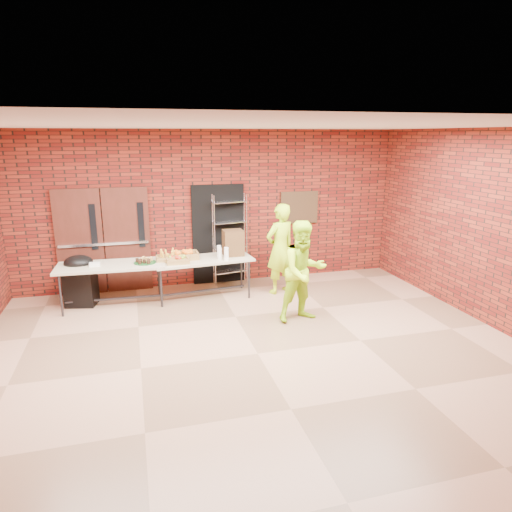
{
  "coord_description": "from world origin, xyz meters",
  "views": [
    {
      "loc": [
        -1.62,
        -5.82,
        3.08
      ],
      "look_at": [
        0.36,
        1.4,
        1.09
      ],
      "focal_mm": 32.0,
      "sensor_mm": 36.0,
      "label": 1
    }
  ],
  "objects_px": {
    "coffee_dispenser": "(233,243)",
    "volunteer_man": "(304,271)",
    "wire_rack": "(230,240)",
    "covered_grill": "(80,280)",
    "table_left": "(111,268)",
    "table_right": "(203,262)",
    "volunteer_woman": "(280,249)"
  },
  "relations": [
    {
      "from": "table_left",
      "to": "covered_grill",
      "type": "xyz_separation_m",
      "value": [
        -0.58,
        0.2,
        -0.25
      ]
    },
    {
      "from": "table_left",
      "to": "table_right",
      "type": "distance_m",
      "value": 1.69
    },
    {
      "from": "table_left",
      "to": "covered_grill",
      "type": "bearing_deg",
      "value": 163.56
    },
    {
      "from": "table_right",
      "to": "coffee_dispenser",
      "type": "height_order",
      "value": "coffee_dispenser"
    },
    {
      "from": "table_right",
      "to": "volunteer_man",
      "type": "bearing_deg",
      "value": -52.92
    },
    {
      "from": "wire_rack",
      "to": "coffee_dispenser",
      "type": "bearing_deg",
      "value": -107.3
    },
    {
      "from": "covered_grill",
      "to": "volunteer_woman",
      "type": "height_order",
      "value": "volunteer_woman"
    },
    {
      "from": "covered_grill",
      "to": "volunteer_man",
      "type": "relative_size",
      "value": 0.56
    },
    {
      "from": "coffee_dispenser",
      "to": "covered_grill",
      "type": "distance_m",
      "value": 2.95
    },
    {
      "from": "wire_rack",
      "to": "table_right",
      "type": "xyz_separation_m",
      "value": [
        -0.69,
        -0.71,
        -0.25
      ]
    },
    {
      "from": "table_right",
      "to": "coffee_dispenser",
      "type": "relative_size",
      "value": 3.86
    },
    {
      "from": "table_left",
      "to": "volunteer_woman",
      "type": "distance_m",
      "value": 3.22
    },
    {
      "from": "wire_rack",
      "to": "covered_grill",
      "type": "relative_size",
      "value": 1.99
    },
    {
      "from": "coffee_dispenser",
      "to": "table_right",
      "type": "bearing_deg",
      "value": -169.81
    },
    {
      "from": "table_left",
      "to": "coffee_dispenser",
      "type": "relative_size",
      "value": 3.89
    },
    {
      "from": "volunteer_woman",
      "to": "volunteer_man",
      "type": "bearing_deg",
      "value": 66.66
    },
    {
      "from": "wire_rack",
      "to": "volunteer_man",
      "type": "xyz_separation_m",
      "value": [
        0.77,
        -2.29,
        -0.09
      ]
    },
    {
      "from": "coffee_dispenser",
      "to": "covered_grill",
      "type": "height_order",
      "value": "coffee_dispenser"
    },
    {
      "from": "table_right",
      "to": "covered_grill",
      "type": "relative_size",
      "value": 2.03
    },
    {
      "from": "wire_rack",
      "to": "table_left",
      "type": "bearing_deg",
      "value": -174.38
    },
    {
      "from": "coffee_dispenser",
      "to": "volunteer_man",
      "type": "height_order",
      "value": "volunteer_man"
    },
    {
      "from": "table_right",
      "to": "volunteer_woman",
      "type": "height_order",
      "value": "volunteer_woman"
    },
    {
      "from": "coffee_dispenser",
      "to": "covered_grill",
      "type": "bearing_deg",
      "value": 178.85
    },
    {
      "from": "covered_grill",
      "to": "volunteer_man",
      "type": "xyz_separation_m",
      "value": [
        3.72,
        -1.76,
        0.38
      ]
    },
    {
      "from": "volunteer_man",
      "to": "table_right",
      "type": "bearing_deg",
      "value": 123.23
    },
    {
      "from": "table_right",
      "to": "volunteer_woman",
      "type": "distance_m",
      "value": 1.54
    },
    {
      "from": "covered_grill",
      "to": "table_left",
      "type": "bearing_deg",
      "value": -5.78
    },
    {
      "from": "table_left",
      "to": "coffee_dispenser",
      "type": "height_order",
      "value": "coffee_dispenser"
    },
    {
      "from": "wire_rack",
      "to": "covered_grill",
      "type": "xyz_separation_m",
      "value": [
        -2.95,
        -0.53,
        -0.47
      ]
    },
    {
      "from": "table_right",
      "to": "coffee_dispenser",
      "type": "bearing_deg",
      "value": 4.72
    },
    {
      "from": "wire_rack",
      "to": "table_left",
      "type": "xyz_separation_m",
      "value": [
        -2.38,
        -0.73,
        -0.23
      ]
    },
    {
      "from": "table_left",
      "to": "table_right",
      "type": "relative_size",
      "value": 1.01
    }
  ]
}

